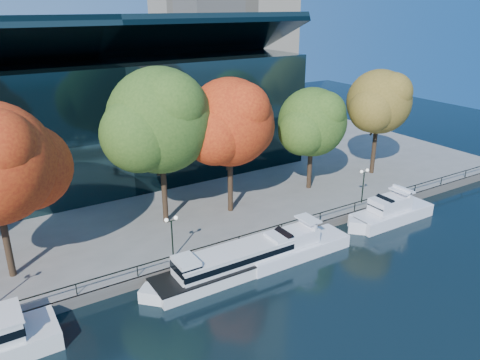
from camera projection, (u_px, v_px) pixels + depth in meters
ground at (258, 270)px, 41.95m from camera, size 160.00×160.00×0.00m
promenade at (124, 158)px, 70.64m from camera, size 90.00×67.08×1.00m
railing at (239, 237)px, 43.84m from camera, size 88.20×0.08×0.99m
convention_building at (101, 115)px, 62.18m from camera, size 50.00×24.57×21.43m
tour_boat at (226, 264)px, 40.58m from camera, size 15.44×3.44×2.93m
cruiser_near at (292, 246)px, 43.92m from camera, size 12.08×3.11×3.50m
cruiser_far at (389, 212)px, 50.88m from camera, size 11.28×3.12×3.68m
tree_2 at (162, 123)px, 45.40m from camera, size 12.93×10.60×15.99m
tree_3 at (232, 124)px, 48.28m from camera, size 11.46×9.40×14.55m
tree_4 at (314, 123)px, 55.20m from camera, size 10.16×8.34×12.38m
tree_5 at (380, 103)px, 59.80m from camera, size 10.26×8.41×13.75m
lamp_1 at (172, 228)px, 41.05m from camera, size 1.26×0.36×4.03m
lamp_2 at (364, 178)px, 52.68m from camera, size 1.26×0.36×4.03m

